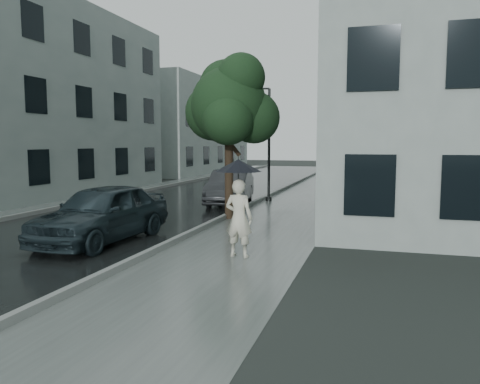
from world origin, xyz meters
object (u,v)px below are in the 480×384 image
(street_tree, at_px, (230,105))
(lamp_post, at_px, (266,136))
(pedestrian, at_px, (239,218))
(car_near, at_px, (102,213))
(car_far, at_px, (230,187))

(street_tree, bearing_deg, lamp_post, 89.23)
(pedestrian, height_order, car_near, pedestrian)
(lamp_post, height_order, car_near, lamp_post)
(street_tree, distance_m, car_near, 6.02)
(lamp_post, xyz_separation_m, car_far, (-1.22, -1.39, -2.20))
(pedestrian, distance_m, car_far, 9.47)
(pedestrian, relative_size, car_near, 0.40)
(pedestrian, bearing_deg, car_near, -1.20)
(pedestrian, height_order, lamp_post, lamp_post)
(street_tree, bearing_deg, car_near, -113.54)
(street_tree, height_order, lamp_post, street_tree)
(car_near, bearing_deg, lamp_post, 81.12)
(pedestrian, bearing_deg, street_tree, -62.91)
(car_near, height_order, car_far, car_near)
(lamp_post, relative_size, car_near, 1.13)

